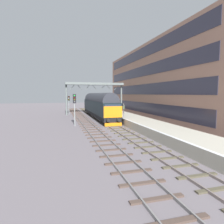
{
  "coord_description": "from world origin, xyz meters",
  "views": [
    {
      "loc": [
        -7.2,
        -30.29,
        4.52
      ],
      "look_at": [
        0.2,
        -3.57,
        1.9
      ],
      "focal_mm": 30.87,
      "sensor_mm": 36.0,
      "label": 1
    }
  ],
  "objects_px": {
    "diesel_locomotive": "(99,105)",
    "signal_post_mid": "(69,103)",
    "platform_number_sign": "(123,109)",
    "signal_post_near": "(75,105)",
    "waiting_passenger": "(124,108)"
  },
  "relations": [
    {
      "from": "signal_post_near",
      "to": "signal_post_mid",
      "type": "height_order",
      "value": "signal_post_near"
    },
    {
      "from": "signal_post_mid",
      "to": "platform_number_sign",
      "type": "height_order",
      "value": "signal_post_mid"
    },
    {
      "from": "signal_post_near",
      "to": "waiting_passenger",
      "type": "xyz_separation_m",
      "value": [
        9.16,
        5.67,
        -0.94
      ]
    },
    {
      "from": "diesel_locomotive",
      "to": "platform_number_sign",
      "type": "height_order",
      "value": "diesel_locomotive"
    },
    {
      "from": "diesel_locomotive",
      "to": "signal_post_mid",
      "type": "xyz_separation_m",
      "value": [
        -5.09,
        7.41,
        0.13
      ]
    },
    {
      "from": "signal_post_near",
      "to": "waiting_passenger",
      "type": "relative_size",
      "value": 2.74
    },
    {
      "from": "platform_number_sign",
      "to": "waiting_passenger",
      "type": "distance_m",
      "value": 6.59
    },
    {
      "from": "diesel_locomotive",
      "to": "platform_number_sign",
      "type": "relative_size",
      "value": 9.86
    },
    {
      "from": "diesel_locomotive",
      "to": "waiting_passenger",
      "type": "relative_size",
      "value": 12.45
    },
    {
      "from": "signal_post_near",
      "to": "signal_post_mid",
      "type": "bearing_deg",
      "value": 90.0
    },
    {
      "from": "diesel_locomotive",
      "to": "signal_post_near",
      "type": "distance_m",
      "value": 9.75
    },
    {
      "from": "signal_post_mid",
      "to": "waiting_passenger",
      "type": "distance_m",
      "value": 13.6
    },
    {
      "from": "diesel_locomotive",
      "to": "signal_post_mid",
      "type": "bearing_deg",
      "value": 124.5
    },
    {
      "from": "waiting_passenger",
      "to": "signal_post_mid",
      "type": "bearing_deg",
      "value": 42.04
    },
    {
      "from": "signal_post_mid",
      "to": "waiting_passenger",
      "type": "relative_size",
      "value": 2.47
    }
  ]
}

